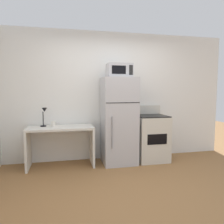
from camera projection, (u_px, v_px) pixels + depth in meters
ground_plane at (137, 193)px, 3.01m from camera, size 12.00×12.00×0.00m
wall_back_white at (111, 96)px, 4.54m from camera, size 5.00×0.10×2.60m
desk at (61, 138)px, 4.05m from camera, size 1.21×0.55×0.75m
desk_lamp at (44, 114)px, 4.02m from camera, size 0.14×0.12×0.35m
coffee_mug at (53, 124)px, 4.09m from camera, size 0.08×0.08×0.09m
refrigerator at (119, 121)px, 4.23m from camera, size 0.64×0.64×1.67m
microwave at (119, 71)px, 4.12m from camera, size 0.46×0.35×0.26m
oven_range at (151, 137)px, 4.43m from camera, size 0.62×0.61×1.10m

